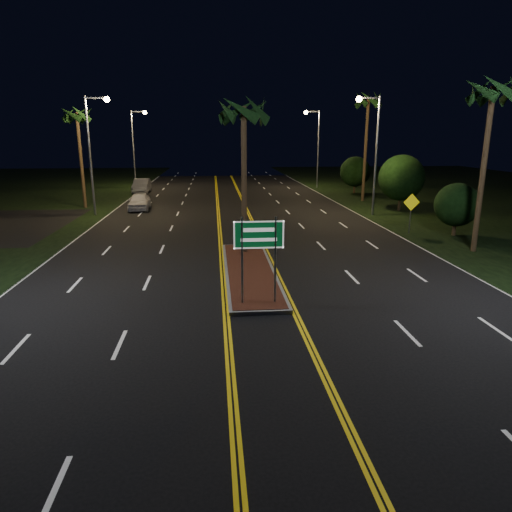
{
  "coord_description": "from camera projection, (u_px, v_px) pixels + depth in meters",
  "views": [
    {
      "loc": [
        -1.56,
        -12.95,
        6.1
      ],
      "look_at": [
        -0.09,
        2.87,
        1.9
      ],
      "focal_mm": 32.0,
      "sensor_mm": 36.0,
      "label": 1
    }
  ],
  "objects": [
    {
      "name": "median_island",
      "position": [
        250.0,
        271.0,
        20.88
      ],
      "size": [
        2.25,
        10.25,
        0.17
      ],
      "color": "gray",
      "rests_on": "ground"
    },
    {
      "name": "palm_right_near",
      "position": [
        493.0,
        92.0,
        22.81
      ],
      "size": [
        2.4,
        2.4,
        9.3
      ],
      "color": "#382819",
      "rests_on": "ground"
    },
    {
      "name": "shrub_near",
      "position": [
        457.0,
        205.0,
        28.35
      ],
      "size": [
        2.7,
        2.7,
        3.3
      ],
      "color": "#382819",
      "rests_on": "ground"
    },
    {
      "name": "shrub_mid",
      "position": [
        401.0,
        178.0,
        37.83
      ],
      "size": [
        3.78,
        3.78,
        4.62
      ],
      "color": "#382819",
      "rests_on": "ground"
    },
    {
      "name": "streetlight_right_far",
      "position": [
        315.0,
        140.0,
        54.11
      ],
      "size": [
        1.91,
        0.44,
        9.0
      ],
      "color": "gray",
      "rests_on": "ground"
    },
    {
      "name": "highway_sign",
      "position": [
        259.0,
        243.0,
        16.25
      ],
      "size": [
        1.8,
        0.08,
        3.2
      ],
      "color": "gray",
      "rests_on": "ground"
    },
    {
      "name": "streetlight_left_far",
      "position": [
        136.0,
        140.0,
        54.14
      ],
      "size": [
        1.91,
        0.44,
        9.0
      ],
      "color": "gray",
      "rests_on": "ground"
    },
    {
      "name": "palm_left_far",
      "position": [
        77.0,
        115.0,
        38.0
      ],
      "size": [
        2.4,
        2.4,
        8.8
      ],
      "color": "#382819",
      "rests_on": "ground"
    },
    {
      "name": "streetlight_right_mid",
      "position": [
        372.0,
        142.0,
        34.85
      ],
      "size": [
        1.91,
        0.44,
        9.0
      ],
      "color": "gray",
      "rests_on": "ground"
    },
    {
      "name": "streetlight_left_mid",
      "position": [
        94.0,
        142.0,
        34.88
      ],
      "size": [
        1.91,
        0.44,
        9.0
      ],
      "color": "gray",
      "rests_on": "ground"
    },
    {
      "name": "car_far",
      "position": [
        142.0,
        184.0,
        50.49
      ],
      "size": [
        2.35,
        5.33,
        1.77
      ],
      "primitive_type": "imported",
      "rotation": [
        0.0,
        0.0,
        0.01
      ],
      "color": "#A3A5AC",
      "rests_on": "ground"
    },
    {
      "name": "ground",
      "position": [
        268.0,
        338.0,
        14.17
      ],
      "size": [
        120.0,
        120.0,
        0.0
      ],
      "primitive_type": "plane",
      "color": "black",
      "rests_on": "ground"
    },
    {
      "name": "car_near",
      "position": [
        139.0,
        200.0,
        38.7
      ],
      "size": [
        2.34,
        5.06,
        1.66
      ],
      "primitive_type": "imported",
      "rotation": [
        0.0,
        0.0,
        0.04
      ],
      "color": "silver",
      "rests_on": "ground"
    },
    {
      "name": "shrub_far",
      "position": [
        355.0,
        172.0,
        49.46
      ],
      "size": [
        3.24,
        3.24,
        3.96
      ],
      "color": "#382819",
      "rests_on": "ground"
    },
    {
      "name": "palm_median",
      "position": [
        244.0,
        111.0,
        22.42
      ],
      "size": [
        2.4,
        2.4,
        8.3
      ],
      "color": "#382819",
      "rests_on": "ground"
    },
    {
      "name": "warning_sign",
      "position": [
        411.0,
        208.0,
        28.9
      ],
      "size": [
        1.08,
        0.1,
        2.57
      ],
      "rotation": [
        0.0,
        0.0,
        0.05
      ],
      "color": "gray",
      "rests_on": "ground"
    },
    {
      "name": "palm_right_far",
      "position": [
        368.0,
        102.0,
        41.86
      ],
      "size": [
        2.4,
        2.4,
        10.3
      ],
      "color": "#382819",
      "rests_on": "ground"
    }
  ]
}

